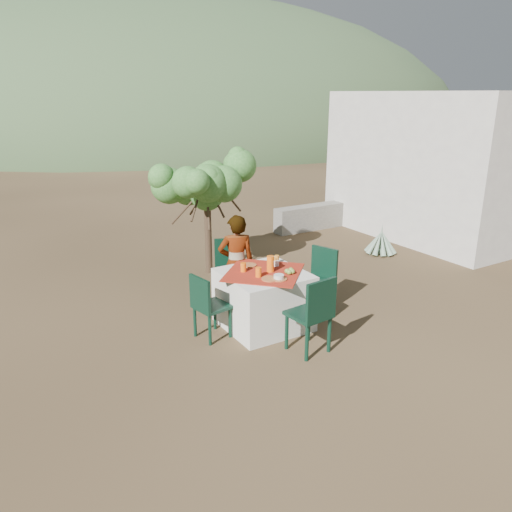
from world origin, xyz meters
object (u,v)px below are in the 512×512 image
Objects in this scene: chair_far at (230,267)px; chair_left at (207,304)px; chair_right at (320,276)px; agave at (381,243)px; chair_near at (313,312)px; shrub_tree at (208,189)px; guesthouse at (446,164)px; person at (236,264)px; table at (264,299)px; juice_pitcher at (270,264)px.

chair_far is 1.09× the size of chair_left.
chair_right is 1.38× the size of agave.
shrub_tree reaches higher than chair_near.
shrub_tree is 5.60m from guesthouse.
shrub_tree is at bearing -84.51° from person.
table is 0.49m from juice_pitcher.
juice_pitcher is at bearing -96.50° from shrub_tree.
table is 6.39m from guesthouse.
chair_near is 1.07× the size of chair_right.
chair_left is (-0.90, 0.97, -0.06)m from chair_near.
table is at bearing 114.58° from person.
guesthouse is (5.89, 1.05, 0.99)m from chair_far.
table is 2.57m from shrub_tree.
chair_right is 2.53m from shrub_tree.
guesthouse is (2.34, 0.56, 1.28)m from agave.
juice_pitcher reaches higher than chair_left.
guesthouse reaches higher than chair_far.
person is at bearing -84.25° from chair_far.
person is at bearing 102.08° from juice_pitcher.
agave is (3.60, 1.51, -0.16)m from table.
person is at bearing -103.62° from shrub_tree.
chair_near is 1.58m from person.
chair_far is at bearing 91.90° from juice_pitcher.
guesthouse is (5.83, 3.00, 0.97)m from chair_near.
person is 6.69× the size of juice_pitcher.
chair_far is at bearing -51.43° from chair_left.
chair_far is at bearing -86.00° from person.
chair_left is at bearing 175.14° from juice_pitcher.
person is (-1.03, 0.57, 0.20)m from chair_right.
person is at bearing -139.50° from chair_right.
table is 0.95m from chair_near.
juice_pitcher is at bearing -20.62° from table.
chair_far is at bearing -169.89° from guesthouse.
shrub_tree is 8.77× the size of juice_pitcher.
table is at bearing -107.10° from chair_right.
chair_right is at bearing 170.24° from person.
agave is 2.72m from guesthouse.
chair_left is at bearing 57.51° from person.
chair_near is 4.61× the size of juice_pitcher.
guesthouse is at bearing -83.89° from chair_left.
shrub_tree is at bearing 166.17° from agave.
chair_left is 0.95× the size of chair_right.
person is 3.80m from agave.
chair_left is 2.73m from shrub_tree.
guesthouse is at bearing 91.44° from chair_right.
chair_near is 0.69× the size of person.
chair_far is 3.60m from agave.
table is 2.00× the size of agave.
guesthouse is (5.94, 2.07, 1.12)m from table.
juice_pitcher is at bearing -67.24° from chair_far.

